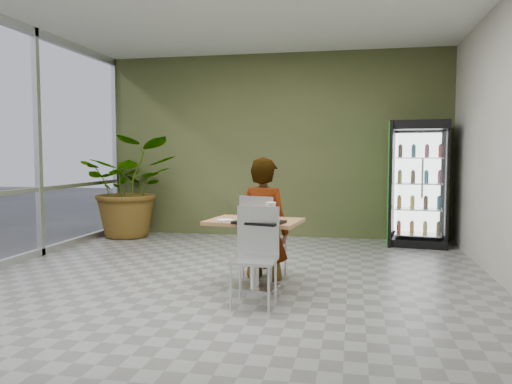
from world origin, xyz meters
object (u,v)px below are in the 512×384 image
at_px(soda_cup, 271,211).
at_px(beverage_fridge, 419,184).
at_px(potted_plant, 131,187).
at_px(dining_table, 254,240).
at_px(seated_woman, 264,231).
at_px(chair_far, 260,230).
at_px(cafeteria_tray, 259,222).
at_px(chair_near, 256,248).

xyz_separation_m(soda_cup, beverage_fridge, (1.87, 3.04, 0.15)).
distance_m(soda_cup, potted_plant, 4.20).
bearing_deg(potted_plant, dining_table, -46.77).
distance_m(dining_table, seated_woman, 0.52).
bearing_deg(dining_table, chair_far, 92.71).
bearing_deg(potted_plant, cafeteria_tray, -48.29).
distance_m(seated_woman, beverage_fridge, 3.30).
xyz_separation_m(dining_table, cafeteria_tray, (0.10, -0.28, 0.23)).
relative_size(chair_far, cafeteria_tray, 2.09).
height_order(chair_far, soda_cup, chair_far).
bearing_deg(dining_table, chair_near, -77.06).
height_order(seated_woman, soda_cup, seated_woman).
bearing_deg(cafeteria_tray, chair_near, -86.62).
height_order(chair_near, beverage_fridge, beverage_fridge).
distance_m(chair_near, beverage_fridge, 4.09).
relative_size(chair_far, beverage_fridge, 0.49).
distance_m(dining_table, potted_plant, 4.12).
height_order(dining_table, chair_near, chair_near).
height_order(dining_table, soda_cup, soda_cup).
relative_size(dining_table, seated_woman, 0.60).
bearing_deg(seated_woman, potted_plant, -22.61).
distance_m(soda_cup, beverage_fridge, 3.57).
xyz_separation_m(chair_far, seated_woman, (0.03, 0.05, -0.01)).
bearing_deg(soda_cup, chair_far, 114.40).
bearing_deg(potted_plant, chair_near, -50.07).
bearing_deg(beverage_fridge, chair_far, -120.49).
bearing_deg(dining_table, beverage_fridge, 56.39).
bearing_deg(chair_near, cafeteria_tray, 94.57).
height_order(chair_far, chair_near, chair_far).
bearing_deg(beverage_fridge, seated_woman, -120.55).
relative_size(chair_near, soda_cup, 5.06).
relative_size(beverage_fridge, potted_plant, 1.12).
bearing_deg(dining_table, potted_plant, 133.23).
relative_size(chair_near, beverage_fridge, 0.48).
xyz_separation_m(chair_far, soda_cup, (0.19, -0.43, 0.27)).
bearing_deg(seated_woman, cafeteria_tray, 115.33).
bearing_deg(beverage_fridge, soda_cup, -113.74).
relative_size(cafeteria_tray, beverage_fridge, 0.24).
bearing_deg(dining_table, seated_woman, 88.84).
bearing_deg(seated_woman, dining_table, 107.50).
xyz_separation_m(cafeteria_tray, potted_plant, (-2.92, 3.27, 0.12)).
distance_m(beverage_fridge, potted_plant, 4.86).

